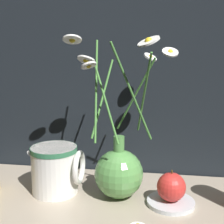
# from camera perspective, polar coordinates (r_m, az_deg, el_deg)

# --- Properties ---
(ground_plane) EXTENTS (6.00, 6.00, 0.00)m
(ground_plane) POSITION_cam_1_polar(r_m,az_deg,el_deg) (0.83, -0.52, -15.80)
(ground_plane) COLOR black
(shelf) EXTENTS (0.80, 0.33, 0.01)m
(shelf) POSITION_cam_1_polar(r_m,az_deg,el_deg) (0.83, -0.53, -15.43)
(shelf) COLOR tan
(shelf) RESTS_ON ground_plane
(vase_with_flowers) EXTENTS (0.27, 0.24, 0.40)m
(vase_with_flowers) POSITION_cam_1_polar(r_m,az_deg,el_deg) (0.78, 1.20, -10.41)
(vase_with_flowers) COLOR #59994C
(vase_with_flowers) RESTS_ON shelf
(ceramic_pitcher) EXTENTS (0.14, 0.12, 0.13)m
(ceramic_pitcher) POSITION_cam_1_polar(r_m,az_deg,el_deg) (0.83, -10.22, -9.86)
(ceramic_pitcher) COLOR white
(ceramic_pitcher) RESTS_ON shelf
(saucer_plate) EXTENTS (0.11, 0.11, 0.01)m
(saucer_plate) POSITION_cam_1_polar(r_m,az_deg,el_deg) (0.79, 10.68, -15.92)
(saucer_plate) COLOR silver
(saucer_plate) RESTS_ON shelf
(orange_fruit) EXTENTS (0.07, 0.07, 0.08)m
(orange_fruit) POSITION_cam_1_polar(r_m,az_deg,el_deg) (0.78, 10.79, -13.32)
(orange_fruit) COLOR red
(orange_fruit) RESTS_ON saucer_plate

